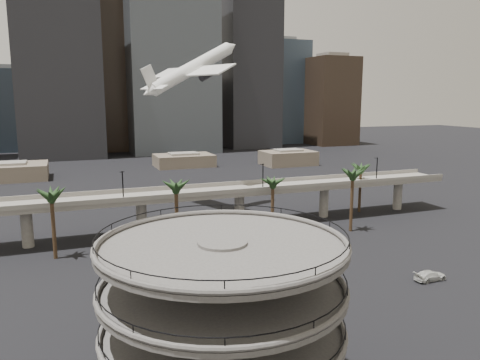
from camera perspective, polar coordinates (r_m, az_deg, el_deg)
name	(u,v)px	position (r m, az deg, el deg)	size (l,w,h in m)	color
ground	(322,359)	(56.48, 10.00, -20.68)	(700.00, 700.00, 0.00)	black
parking_ramp	(223,310)	(43.71, -2.10, -15.55)	(22.20, 22.20, 17.35)	#514E4B
overpass	(192,197)	(101.96, -5.87, -2.12)	(130.00, 9.30, 14.70)	slate
palm_trees	(255,182)	(97.59, 1.87, -0.25)	(76.40, 18.40, 14.00)	#422D1C
low_buildings	(151,164)	(188.29, -10.75, 1.96)	(135.00, 27.50, 6.80)	brown
skyline	(139,75)	(261.91, -12.20, 12.42)	(269.00, 86.00, 111.20)	#7E6A57
airborne_jet	(192,69)	(115.92, -5.81, 13.35)	(28.06, 26.71, 15.72)	white
car_a	(319,307)	(66.47, 9.57, -15.05)	(1.61, 4.01, 1.37)	#A9182A
car_b	(307,293)	(70.63, 8.17, -13.42)	(1.52, 4.37, 1.44)	black
car_c	(430,276)	(81.61, 22.17, -10.74)	(2.23, 5.49, 1.59)	silver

